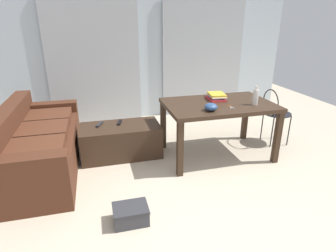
{
  "coord_description": "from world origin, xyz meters",
  "views": [
    {
      "loc": [
        -1.02,
        -1.81,
        1.78
      ],
      "look_at": [
        -0.12,
        1.61,
        0.41
      ],
      "focal_mm": 29.81,
      "sensor_mm": 36.0,
      "label": 1
    }
  ],
  "objects": [
    {
      "name": "couch",
      "position": [
        -1.78,
        1.61,
        0.32
      ],
      "size": [
        0.84,
        2.0,
        0.79
      ],
      "color": "#4C2819",
      "rests_on": "ground"
    },
    {
      "name": "book_stack",
      "position": [
        0.55,
        1.57,
        0.78
      ],
      "size": [
        0.25,
        0.3,
        0.08
      ],
      "color": "red",
      "rests_on": "craft_table"
    },
    {
      "name": "wall_back",
      "position": [
        0.0,
        3.32,
        1.28
      ],
      "size": [
        5.24,
        0.1,
        2.57
      ],
      "primitive_type": "cube",
      "color": "silver",
      "rests_on": "ground"
    },
    {
      "name": "scissors",
      "position": [
        0.59,
        1.21,
        0.75
      ],
      "size": [
        0.06,
        0.11,
        0.0
      ],
      "color": "#9EA0A5",
      "rests_on": "craft_table"
    },
    {
      "name": "tv_remote_secondary",
      "position": [
        -0.75,
        1.83,
        0.44
      ],
      "size": [
        0.08,
        0.18,
        0.02
      ],
      "primitive_type": "cube",
      "rotation": [
        0.0,
        0.0,
        -0.25
      ],
      "color": "black",
      "rests_on": "coffee_table"
    },
    {
      "name": "shoebox",
      "position": [
        -0.82,
        0.32,
        0.08
      ],
      "size": [
        0.32,
        0.24,
        0.16
      ],
      "color": "#38383D",
      "rests_on": "ground"
    },
    {
      "name": "curtains",
      "position": [
        0.0,
        3.23,
        1.1
      ],
      "size": [
        3.58,
        0.03,
        2.2
      ],
      "color": "#B2B7BC",
      "rests_on": "ground"
    },
    {
      "name": "bottle_near",
      "position": [
        0.93,
        1.22,
        0.85
      ],
      "size": [
        0.07,
        0.07,
        0.24
      ],
      "color": "beige",
      "rests_on": "craft_table"
    },
    {
      "name": "bowl",
      "position": [
        0.29,
        1.13,
        0.79
      ],
      "size": [
        0.16,
        0.16,
        0.09
      ],
      "primitive_type": "ellipsoid",
      "color": "#2D4C7A",
      "rests_on": "craft_table"
    },
    {
      "name": "wire_chair",
      "position": [
        1.48,
        1.55,
        0.53
      ],
      "size": [
        0.4,
        0.4,
        0.83
      ],
      "color": "black",
      "rests_on": "ground"
    },
    {
      "name": "coffee_table",
      "position": [
        -0.75,
        1.72,
        0.22
      ],
      "size": [
        1.06,
        0.55,
        0.43
      ],
      "color": "#382619",
      "rests_on": "ground"
    },
    {
      "name": "craft_table",
      "position": [
        0.52,
        1.41,
        0.65
      ],
      "size": [
        1.41,
        0.91,
        0.74
      ],
      "color": "#382619",
      "rests_on": "ground"
    },
    {
      "name": "ground_plane",
      "position": [
        0.0,
        1.26,
        0.0
      ],
      "size": [
        7.97,
        7.97,
        0.0
      ],
      "primitive_type": "plane",
      "color": "beige"
    },
    {
      "name": "tv_remote_primary",
      "position": [
        -1.01,
        1.82,
        0.44
      ],
      "size": [
        0.11,
        0.19,
        0.02
      ],
      "primitive_type": "cube",
      "rotation": [
        0.0,
        0.0,
        -0.4
      ],
      "color": "#232326",
      "rests_on": "coffee_table"
    }
  ]
}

